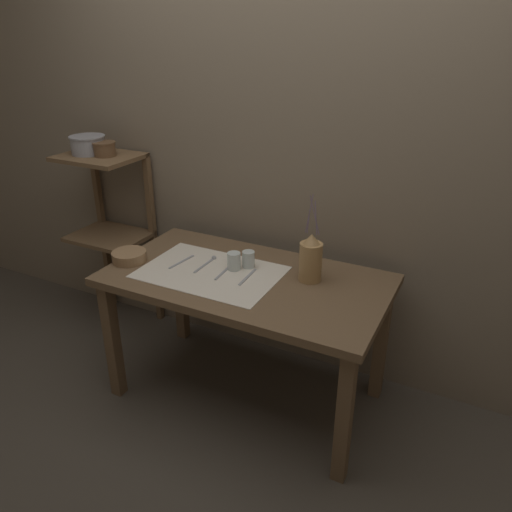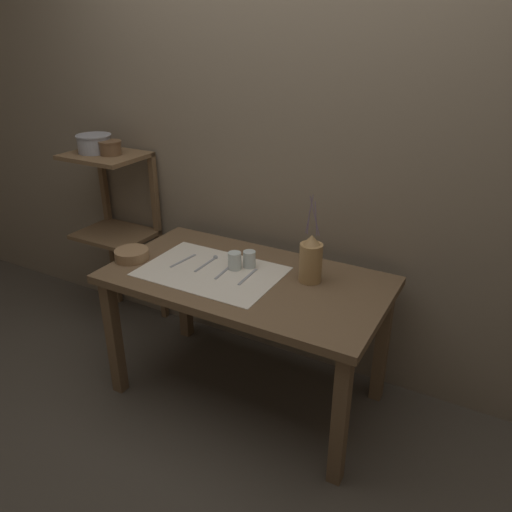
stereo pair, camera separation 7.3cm
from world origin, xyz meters
The scene contains 15 objects.
ground_plane centered at (0.00, 0.00, 0.00)m, with size 12.00×12.00×0.00m, color #473F35.
stone_wall_back centered at (0.00, 0.47, 1.20)m, with size 7.00×0.06×2.40m.
wooden_table centered at (0.00, 0.00, 0.61)m, with size 1.35×0.73×0.70m.
wooden_shelf_unit centered at (-1.08, 0.29, 0.78)m, with size 0.45×0.35×1.12m.
linen_cloth centered at (-0.17, -0.04, 0.70)m, with size 0.67×0.45×0.00m.
pitcher_with_flowers centered at (0.28, 0.11, 0.81)m, with size 0.11×0.11×0.42m.
wooden_bowl centered at (-0.61, -0.11, 0.73)m, with size 0.17×0.17×0.05m.
glass_tumbler_near centered at (-0.09, 0.04, 0.75)m, with size 0.06×0.06×0.09m.
glass_tumbler_far centered at (-0.03, 0.09, 0.75)m, with size 0.06×0.06×0.08m.
fork_inner centered at (-0.36, -0.01, 0.71)m, with size 0.03×0.18×0.00m.
spoon_inner centered at (-0.24, 0.06, 0.71)m, with size 0.02×0.19×0.02m.
knife_center centered at (-0.11, -0.01, 0.71)m, with size 0.02×0.18×0.00m.
fork_outer centered at (0.01, -0.01, 0.71)m, with size 0.02×0.18×0.00m.
metal_pot_large centered at (-1.15, 0.25, 1.17)m, with size 0.20×0.20×0.10m.
metal_pot_small centered at (-1.03, 0.25, 1.16)m, with size 0.13×0.13×0.08m.
Camera 1 is at (1.00, -1.86, 1.80)m, focal length 35.00 mm.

